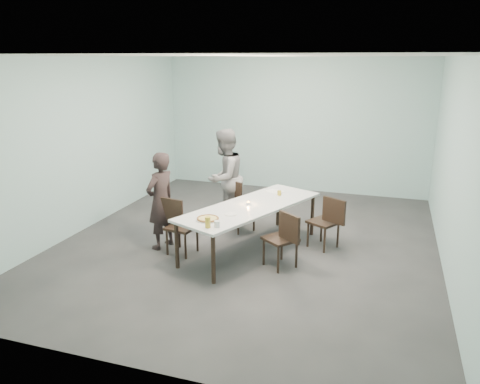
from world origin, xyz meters
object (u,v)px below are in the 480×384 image
(tealight, at_px, (248,203))
(chair_near_left, at_px, (177,222))
(chair_far_left, at_px, (238,202))
(chair_far_right, at_px, (328,219))
(diner_near, at_px, (161,201))
(beer_glass, at_px, (208,222))
(chair_near_right, at_px, (284,236))
(table, at_px, (251,209))
(water_tumbler, at_px, (217,224))
(diner_far, at_px, (224,178))
(side_plate, at_px, (231,214))
(pizza, at_px, (208,219))
(amber_tumbler, at_px, (279,193))

(tealight, bearing_deg, chair_near_left, -155.13)
(chair_far_left, bearing_deg, tealight, -25.06)
(chair_far_right, distance_m, diner_near, 2.67)
(chair_near_left, relative_size, beer_glass, 5.80)
(tealight, bearing_deg, chair_near_right, -36.91)
(table, relative_size, water_tumbler, 30.49)
(diner_far, bearing_deg, side_plate, 36.75)
(chair_far_right, distance_m, side_plate, 1.64)
(chair_far_left, relative_size, chair_far_right, 1.00)
(chair_near_left, height_order, chair_far_left, same)
(side_plate, xyz_separation_m, tealight, (0.10, 0.55, 0.02))
(pizza, bearing_deg, beer_glass, -68.13)
(amber_tumbler, bearing_deg, chair_far_right, -15.99)
(chair_far_right, height_order, pizza, chair_far_right)
(side_plate, distance_m, tealight, 0.56)
(table, height_order, pizza, pizza)
(chair_near_right, bearing_deg, table, 0.43)
(chair_far_right, height_order, side_plate, chair_far_right)
(chair_far_right, relative_size, tealight, 15.54)
(beer_glass, bearing_deg, diner_far, 104.07)
(tealight, bearing_deg, chair_far_left, 118.16)
(amber_tumbler, bearing_deg, pizza, -113.66)
(chair_far_left, height_order, amber_tumbler, chair_far_left)
(diner_near, xyz_separation_m, water_tumbler, (1.24, -0.76, 0.01))
(table, height_order, diner_near, diner_near)
(table, distance_m, water_tumbler, 1.10)
(diner_near, distance_m, water_tumbler, 1.46)
(table, relative_size, chair_near_right, 3.15)
(chair_near_left, height_order, pizza, chair_near_left)
(chair_far_left, xyz_separation_m, chair_near_right, (1.15, -1.37, 0.00))
(table, distance_m, chair_near_left, 1.16)
(tealight, bearing_deg, beer_glass, -100.40)
(table, height_order, chair_near_left, chair_near_left)
(chair_near_right, relative_size, chair_far_right, 1.00)
(chair_far_left, height_order, chair_far_right, same)
(beer_glass, bearing_deg, water_tumbler, 26.22)
(tealight, xyz_separation_m, amber_tumbler, (0.34, 0.65, 0.02))
(chair_near_right, height_order, side_plate, chair_near_right)
(beer_glass, bearing_deg, chair_far_left, 96.65)
(chair_near_left, height_order, side_plate, chair_near_left)
(chair_near_left, distance_m, beer_glass, 1.11)
(amber_tumbler, bearing_deg, side_plate, -110.31)
(chair_near_left, bearing_deg, table, 31.53)
(chair_far_left, bearing_deg, table, -23.41)
(diner_near, bearing_deg, chair_far_left, 159.42)
(diner_near, height_order, diner_far, diner_far)
(table, xyz_separation_m, diner_near, (-1.39, -0.33, 0.09))
(chair_near_right, relative_size, pizza, 2.56)
(diner_near, bearing_deg, beer_glass, 70.69)
(pizza, bearing_deg, table, 66.16)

